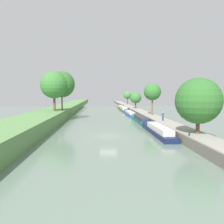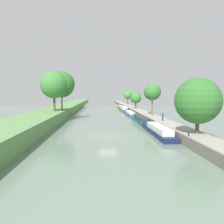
% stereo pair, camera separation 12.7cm
% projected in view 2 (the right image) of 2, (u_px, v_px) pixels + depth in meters
% --- Properties ---
extents(ground_plane, '(160.00, 160.00, 0.00)m').
position_uv_depth(ground_plane, '(108.00, 136.00, 34.62)').
color(ground_plane, slate).
extents(left_grassy_bank, '(7.23, 260.00, 2.30)m').
position_uv_depth(left_grassy_bank, '(20.00, 129.00, 33.87)').
color(left_grassy_bank, '#5B894C').
rests_on(left_grassy_bank, ground_plane).
extents(right_towpath, '(3.25, 260.00, 1.19)m').
position_uv_depth(right_towpath, '(180.00, 131.00, 35.13)').
color(right_towpath, gray).
rests_on(right_towpath, ground_plane).
extents(stone_quay, '(0.25, 260.00, 1.24)m').
position_uv_depth(stone_quay, '(168.00, 131.00, 35.04)').
color(stone_quay, '#6B665B').
rests_on(stone_quay, ground_plane).
extents(narrowboat_navy, '(1.95, 15.53, 2.04)m').
position_uv_depth(narrowboat_navy, '(157.00, 130.00, 36.57)').
color(narrowboat_navy, '#141E42').
rests_on(narrowboat_navy, ground_plane).
extents(narrowboat_teal, '(2.01, 15.00, 2.00)m').
position_uv_depth(narrowboat_teal, '(140.00, 119.00, 52.26)').
color(narrowboat_teal, '#195B60').
rests_on(narrowboat_teal, ground_plane).
extents(narrowboat_blue, '(1.85, 16.53, 1.75)m').
position_uv_depth(narrowboat_blue, '(129.00, 113.00, 69.52)').
color(narrowboat_blue, '#283D93').
rests_on(narrowboat_blue, ground_plane).
extents(narrowboat_green, '(2.00, 16.78, 2.15)m').
position_uv_depth(narrowboat_green, '(123.00, 109.00, 86.38)').
color(narrowboat_green, '#1E6033').
rests_on(narrowboat_green, ground_plane).
extents(narrowboat_red, '(1.97, 10.25, 1.87)m').
position_uv_depth(narrowboat_red, '(121.00, 107.00, 100.20)').
color(narrowboat_red, maroon).
rests_on(narrowboat_red, ground_plane).
extents(tree_rightbank_near, '(5.79, 5.79, 7.03)m').
position_uv_depth(tree_rightbank_near, '(198.00, 101.00, 29.39)').
color(tree_rightbank_near, brown).
rests_on(tree_rightbank_near, right_towpath).
extents(tree_rightbank_midnear, '(4.04, 4.04, 7.46)m').
position_uv_depth(tree_rightbank_midnear, '(152.00, 92.00, 55.68)').
color(tree_rightbank_midnear, brown).
rests_on(tree_rightbank_midnear, right_towpath).
extents(tree_rightbank_midfar, '(3.87, 3.87, 5.51)m').
position_uv_depth(tree_rightbank_midfar, '(136.00, 98.00, 81.24)').
color(tree_rightbank_midfar, '#4C3828').
rests_on(tree_rightbank_midfar, right_towpath).
extents(tree_rightbank_far, '(3.61, 3.61, 6.07)m').
position_uv_depth(tree_rightbank_far, '(128.00, 95.00, 109.47)').
color(tree_rightbank_far, '#4C3828').
rests_on(tree_rightbank_far, right_towpath).
extents(tree_leftbank_downstream, '(6.06, 6.06, 8.90)m').
position_uv_depth(tree_leftbank_downstream, '(54.00, 85.00, 52.44)').
color(tree_leftbank_downstream, brown).
rests_on(tree_leftbank_downstream, left_grassy_bank).
extents(tree_leftbank_upstream, '(6.04, 6.04, 9.07)m').
position_uv_depth(tree_leftbank_upstream, '(62.00, 84.00, 54.39)').
color(tree_leftbank_upstream, '#4C3828').
rests_on(tree_leftbank_upstream, left_grassy_bank).
extents(person_walking, '(0.34, 0.34, 1.66)m').
position_uv_depth(person_walking, '(163.00, 116.00, 43.78)').
color(person_walking, '#282D42').
rests_on(person_walking, right_towpath).
extents(mooring_bollard_near, '(0.16, 0.16, 0.45)m').
position_uv_depth(mooring_bollard_near, '(189.00, 134.00, 28.02)').
color(mooring_bollard_near, black).
rests_on(mooring_bollard_near, right_towpath).
extents(mooring_bollard_far, '(0.16, 0.16, 0.45)m').
position_uv_depth(mooring_bollard_far, '(124.00, 104.00, 104.22)').
color(mooring_bollard_far, black).
rests_on(mooring_bollard_far, right_towpath).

